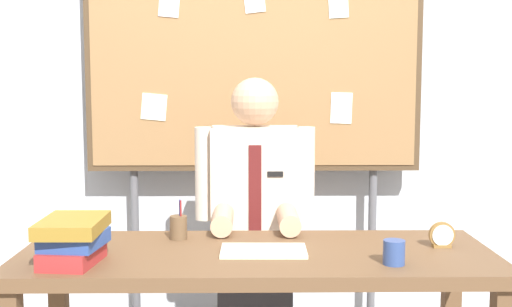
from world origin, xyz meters
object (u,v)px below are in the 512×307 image
desk (257,275)px  open_notebook (264,251)px  person (255,239)px  pen_holder (178,227)px  bulletin_board (254,57)px  coffee_mug (394,252)px  book_stack (73,239)px  desk_clock (442,236)px

desk → open_notebook: (0.03, -0.02, 0.10)m
person → open_notebook: bearing=-87.6°
person → pen_holder: (-0.31, -0.39, 0.14)m
open_notebook → pen_holder: 0.40m
bulletin_board → coffee_mug: size_ratio=24.87×
person → bulletin_board: (-0.00, 0.46, 0.86)m
bulletin_board → person: bearing=-90.0°
desk → bulletin_board: bearing=90.0°
person → book_stack: (-0.65, -0.75, 0.18)m
open_notebook → desk_clock: 0.69m
coffee_mug → bulletin_board: bearing=111.1°
person → open_notebook: size_ratio=4.40×
book_stack → open_notebook: book_stack is taller
desk → pen_holder: size_ratio=11.15×
bulletin_board → open_notebook: size_ratio=6.73×
person → book_stack: size_ratio=4.65×
desk → book_stack: book_stack is taller
person → open_notebook: person is taller
desk → desk_clock: bearing=3.6°
book_stack → pen_holder: (0.33, 0.35, -0.04)m
person → coffee_mug: 0.92m
bulletin_board → book_stack: (-0.65, -1.21, -0.67)m
bulletin_board → pen_holder: bulletin_board is taller
bulletin_board → desk: bearing=-90.0°
desk → pen_holder: pen_holder is taller
coffee_mug → person: bearing=121.6°
person → bulletin_board: size_ratio=0.65×
desk → coffee_mug: 0.53m
bulletin_board → book_stack: bulletin_board is taller
book_stack → desk_clock: bearing=8.6°
desk → bulletin_board: size_ratio=0.83×
desk_clock → pen_holder: size_ratio=0.62×
desk → book_stack: (-0.65, -0.16, 0.18)m
person → bulletin_board: bulletin_board is taller
pen_holder → desk_clock: bearing=-8.2°
desk → open_notebook: bearing=-37.7°
person → desk_clock: 0.91m
bulletin_board → coffee_mug: (0.48, -1.24, -0.72)m
bulletin_board → coffee_mug: bulletin_board is taller
desk → bulletin_board: bulletin_board is taller
bulletin_board → coffee_mug: 1.51m
desk → book_stack: size_ratio=5.90×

